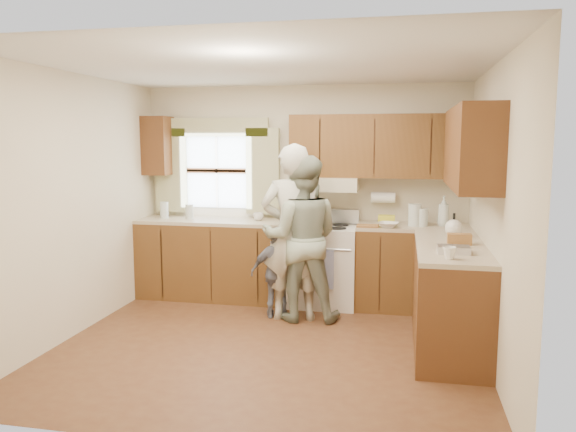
% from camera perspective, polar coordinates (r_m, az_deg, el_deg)
% --- Properties ---
extents(room, '(3.80, 3.80, 3.80)m').
position_cam_1_polar(room, '(4.97, -2.06, 0.57)').
color(room, '#512B19').
rests_on(room, ground).
extents(kitchen_fixtures, '(3.80, 2.25, 2.15)m').
position_cam_1_polar(kitchen_fixtures, '(5.98, 6.15, -2.24)').
color(kitchen_fixtures, '#40230D').
rests_on(kitchen_fixtures, ground).
extents(stove, '(0.76, 0.67, 1.07)m').
position_cam_1_polar(stove, '(6.44, 3.61, -4.87)').
color(stove, silver).
rests_on(stove, ground).
extents(woman_left, '(0.72, 0.52, 1.84)m').
position_cam_1_polar(woman_left, '(5.81, 0.51, -1.69)').
color(woman_left, beige).
rests_on(woman_left, ground).
extents(woman_right, '(0.91, 0.74, 1.72)m').
position_cam_1_polar(woman_right, '(5.82, 1.38, -2.28)').
color(woman_right, '#23402B').
rests_on(woman_right, ground).
extents(child, '(0.61, 0.36, 0.97)m').
position_cam_1_polar(child, '(5.94, -1.05, -5.77)').
color(child, slate).
rests_on(child, ground).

